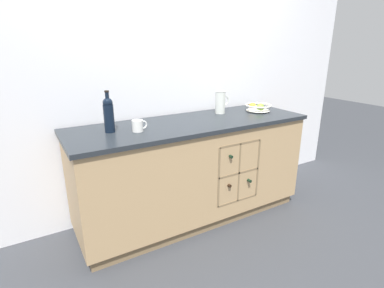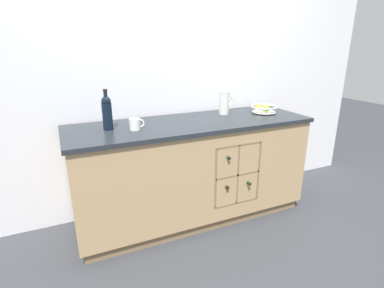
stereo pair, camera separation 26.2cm
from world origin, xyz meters
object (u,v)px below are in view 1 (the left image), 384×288
Objects in this scene: fruit_bowl at (258,107)px; standing_wine_bottle at (109,114)px; ceramic_mug at (138,126)px; white_pitcher at (220,102)px.

fruit_bowl is 1.47m from standing_wine_bottle.
ceramic_mug is 0.38× the size of standing_wine_bottle.
fruit_bowl is 0.81× the size of standing_wine_bottle.
standing_wine_bottle reaches higher than white_pitcher.
white_pitcher is (-0.37, 0.12, 0.07)m from fruit_bowl.
fruit_bowl is 1.19× the size of white_pitcher.
fruit_bowl is 2.12× the size of ceramic_mug.
white_pitcher reaches higher than ceramic_mug.
ceramic_mug is at bearing -167.68° from white_pitcher.
white_pitcher is 0.93m from ceramic_mug.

